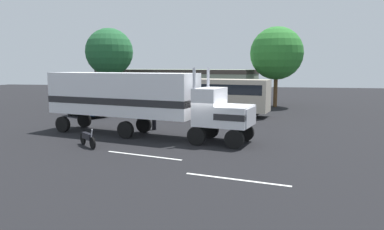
{
  "coord_description": "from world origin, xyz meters",
  "views": [
    {
      "loc": [
        2.71,
        -20.47,
        4.57
      ],
      "look_at": [
        -1.18,
        0.67,
        1.6
      ],
      "focal_mm": 32.94,
      "sensor_mm": 36.0,
      "label": 1
    }
  ],
  "objects_px": {
    "semi_truck": "(136,98)",
    "motorcycle": "(88,138)",
    "person_bystander": "(154,118)",
    "tree_left": "(277,53)",
    "tree_center": "(109,52)",
    "parked_car": "(86,108)",
    "parked_bus": "(210,93)"
  },
  "relations": [
    {
      "from": "semi_truck",
      "to": "motorcycle",
      "type": "distance_m",
      "value": 4.55
    },
    {
      "from": "person_bystander",
      "to": "tree_left",
      "type": "relative_size",
      "value": 0.18
    },
    {
      "from": "motorcycle",
      "to": "tree_center",
      "type": "relative_size",
      "value": 0.18
    },
    {
      "from": "parked_car",
      "to": "motorcycle",
      "type": "relative_size",
      "value": 2.88
    },
    {
      "from": "tree_left",
      "to": "tree_center",
      "type": "xyz_separation_m",
      "value": [
        -19.05,
        -1.92,
        0.2
      ]
    },
    {
      "from": "semi_truck",
      "to": "person_bystander",
      "type": "distance_m",
      "value": 2.82
    },
    {
      "from": "parked_bus",
      "to": "parked_car",
      "type": "height_order",
      "value": "parked_bus"
    },
    {
      "from": "parked_car",
      "to": "parked_bus",
      "type": "bearing_deg",
      "value": 16.0
    },
    {
      "from": "person_bystander",
      "to": "tree_left",
      "type": "bearing_deg",
      "value": 60.64
    },
    {
      "from": "motorcycle",
      "to": "tree_center",
      "type": "height_order",
      "value": "tree_center"
    },
    {
      "from": "parked_car",
      "to": "motorcycle",
      "type": "bearing_deg",
      "value": -62.71
    },
    {
      "from": "semi_truck",
      "to": "parked_car",
      "type": "distance_m",
      "value": 10.93
    },
    {
      "from": "person_bystander",
      "to": "parked_bus",
      "type": "bearing_deg",
      "value": 71.22
    },
    {
      "from": "parked_car",
      "to": "motorcycle",
      "type": "height_order",
      "value": "parked_car"
    },
    {
      "from": "person_bystander",
      "to": "parked_bus",
      "type": "relative_size",
      "value": 0.14
    },
    {
      "from": "tree_left",
      "to": "parked_bus",
      "type": "bearing_deg",
      "value": -128.81
    },
    {
      "from": "tree_center",
      "to": "parked_car",
      "type": "bearing_deg",
      "value": -80.27
    },
    {
      "from": "person_bystander",
      "to": "parked_car",
      "type": "bearing_deg",
      "value": 145.88
    },
    {
      "from": "person_bystander",
      "to": "semi_truck",
      "type": "bearing_deg",
      "value": -104.34
    },
    {
      "from": "parked_car",
      "to": "tree_center",
      "type": "xyz_separation_m",
      "value": [
        -1.58,
        9.22,
        5.41
      ]
    },
    {
      "from": "person_bystander",
      "to": "parked_car",
      "type": "xyz_separation_m",
      "value": [
        -8.11,
        5.49,
        -0.09
      ]
    },
    {
      "from": "semi_truck",
      "to": "parked_bus",
      "type": "bearing_deg",
      "value": 72.11
    },
    {
      "from": "tree_left",
      "to": "tree_center",
      "type": "height_order",
      "value": "tree_left"
    },
    {
      "from": "parked_car",
      "to": "tree_center",
      "type": "bearing_deg",
      "value": 99.73
    },
    {
      "from": "semi_truck",
      "to": "motorcycle",
      "type": "height_order",
      "value": "semi_truck"
    },
    {
      "from": "parked_car",
      "to": "tree_left",
      "type": "xyz_separation_m",
      "value": [
        17.47,
        11.14,
        5.21
      ]
    },
    {
      "from": "person_bystander",
      "to": "parked_bus",
      "type": "distance_m",
      "value": 9.23
    },
    {
      "from": "parked_bus",
      "to": "tree_center",
      "type": "distance_m",
      "value": 14.61
    },
    {
      "from": "motorcycle",
      "to": "tree_center",
      "type": "bearing_deg",
      "value": 109.92
    },
    {
      "from": "person_bystander",
      "to": "tree_center",
      "type": "height_order",
      "value": "tree_center"
    },
    {
      "from": "person_bystander",
      "to": "tree_left",
      "type": "distance_m",
      "value": 19.77
    },
    {
      "from": "semi_truck",
      "to": "tree_left",
      "type": "relative_size",
      "value": 1.6
    }
  ]
}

